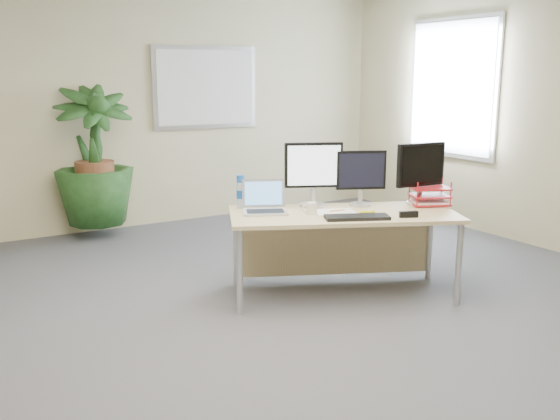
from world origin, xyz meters
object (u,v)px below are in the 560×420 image
desk (340,227)px  monitor_left (314,170)px  floor_plant (95,167)px  laptop (264,204)px  monitor_right (361,174)px

desk → monitor_left: bearing=117.4°
desk → floor_plant: 2.95m
floor_plant → laptop: size_ratio=3.55×
floor_plant → monitor_left: size_ratio=2.93×
monitor_left → floor_plant: bearing=113.9°
monitor_left → desk: bearing=-62.6°
desk → floor_plant: (-1.21, 2.68, 0.22)m
monitor_left → laptop: monitor_left is taller
desk → monitor_right: 0.46m
monitor_left → monitor_right: 0.38m
floor_plant → laptop: 2.52m
monitor_left → monitor_right: monitor_left is taller
monitor_left → monitor_right: bearing=-26.6°
floor_plant → monitor_right: 3.01m
desk → laptop: size_ratio=4.45×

